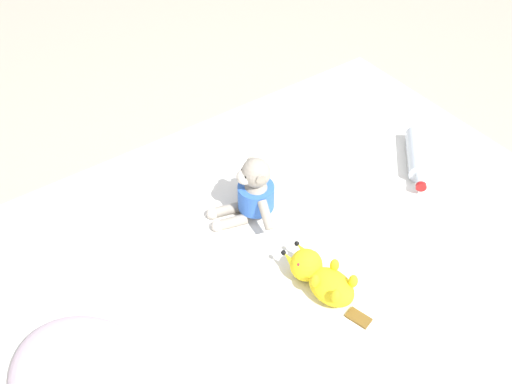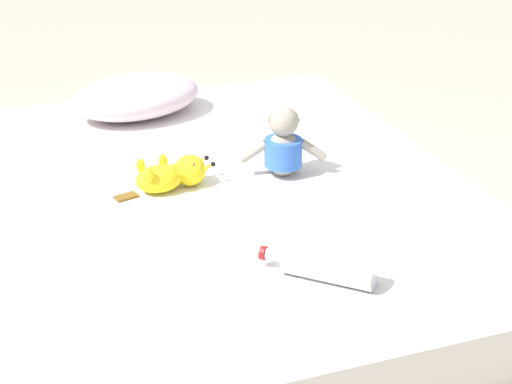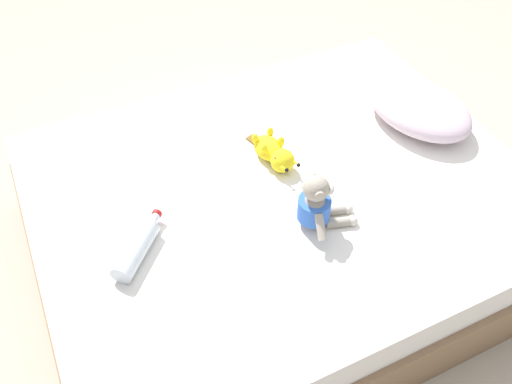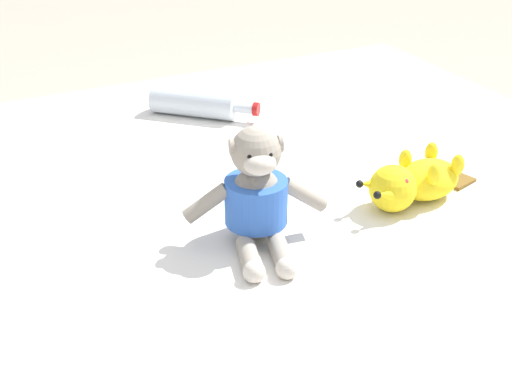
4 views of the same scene
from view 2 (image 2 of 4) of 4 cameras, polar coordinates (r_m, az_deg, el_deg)
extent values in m
plane|color=#B7A893|center=(2.76, -2.71, -8.14)|extent=(16.00, 16.00, 0.00)
cube|color=#846647|center=(2.68, -2.77, -5.57)|extent=(1.60, 2.01, 0.29)
cube|color=white|center=(2.57, -2.88, -1.23)|extent=(1.55, 1.95, 0.17)
ellipsoid|color=silver|center=(3.15, -8.49, 6.74)|extent=(0.57, 0.46, 0.15)
ellipsoid|color=#9E9384|center=(2.58, 1.94, 2.74)|extent=(0.13, 0.13, 0.15)
cylinder|color=blue|center=(2.58, 1.94, 2.84)|extent=(0.15, 0.15, 0.09)
sphere|color=#9E9384|center=(2.54, 1.98, 5.04)|extent=(0.10, 0.10, 0.10)
ellipsoid|color=beige|center=(2.58, 1.89, 5.21)|extent=(0.07, 0.06, 0.04)
sphere|color=black|center=(2.57, 1.50, 5.51)|extent=(0.01, 0.01, 0.01)
sphere|color=black|center=(2.58, 2.30, 5.53)|extent=(0.01, 0.01, 0.01)
cylinder|color=#9E9384|center=(2.53, 0.95, 5.28)|extent=(0.02, 0.03, 0.03)
cylinder|color=#9E9384|center=(2.54, 3.01, 5.32)|extent=(0.02, 0.03, 0.03)
cylinder|color=#9E9384|center=(2.57, -0.18, 2.89)|extent=(0.10, 0.06, 0.08)
cylinder|color=#9E9384|center=(2.59, 4.05, 2.99)|extent=(0.10, 0.06, 0.08)
cylinder|color=#9E9384|center=(2.69, 1.09, 2.38)|extent=(0.06, 0.11, 0.04)
cylinder|color=#9E9384|center=(2.70, 2.37, 2.41)|extent=(0.06, 0.11, 0.04)
sphere|color=beige|center=(2.74, 1.01, 2.79)|extent=(0.04, 0.04, 0.04)
sphere|color=beige|center=(2.74, 2.26, 2.82)|extent=(0.04, 0.04, 0.04)
ellipsoid|color=yellow|center=(2.50, -6.88, 0.94)|extent=(0.16, 0.13, 0.08)
sphere|color=yellow|center=(2.53, -4.72, 1.55)|extent=(0.10, 0.10, 0.10)
cone|color=yellow|center=(2.57, -4.10, 2.15)|extent=(0.07, 0.04, 0.05)
sphere|color=black|center=(2.57, -3.53, 2.43)|extent=(0.02, 0.02, 0.02)
cone|color=yellow|center=(2.52, -3.59, 1.71)|extent=(0.07, 0.04, 0.05)
sphere|color=black|center=(2.53, -3.02, 1.99)|extent=(0.02, 0.02, 0.02)
sphere|color=red|center=(2.55, -5.00, 2.36)|extent=(0.02, 0.02, 0.02)
sphere|color=red|center=(2.49, -4.48, 1.88)|extent=(0.02, 0.02, 0.02)
ellipsoid|color=yellow|center=(2.53, -6.63, 2.20)|extent=(0.03, 0.03, 0.05)
ellipsoid|color=yellow|center=(2.46, -5.93, 1.52)|extent=(0.03, 0.03, 0.05)
ellipsoid|color=yellow|center=(2.51, -8.19, 1.85)|extent=(0.03, 0.03, 0.05)
ellipsoid|color=yellow|center=(2.44, -7.60, 1.22)|extent=(0.03, 0.03, 0.05)
cube|color=brown|center=(2.49, -9.20, -0.34)|extent=(0.08, 0.06, 0.01)
cylinder|color=silver|center=(2.03, 5.22, -5.31)|extent=(0.23, 0.22, 0.08)
cylinder|color=silver|center=(2.07, 1.40, -4.52)|extent=(0.06, 0.06, 0.03)
cylinder|color=red|center=(2.08, 0.53, -4.34)|extent=(0.04, 0.04, 0.04)
camera|label=1|loc=(3.01, -27.16, 29.32)|focal=39.73mm
camera|label=3|loc=(2.50, 39.89, 31.47)|focal=37.71mm
camera|label=4|loc=(3.58, 3.83, 20.02)|focal=49.45mm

